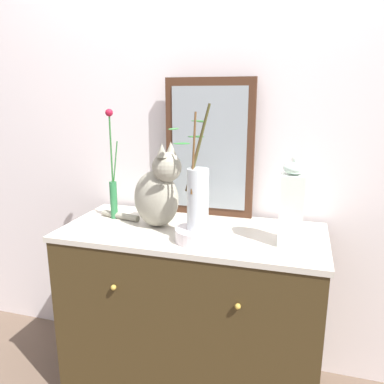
{
  "coord_description": "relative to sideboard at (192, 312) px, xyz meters",
  "views": [
    {
      "loc": [
        0.46,
        -1.58,
        1.46
      ],
      "look_at": [
        0.0,
        0.0,
        1.04
      ],
      "focal_mm": 35.51,
      "sensor_mm": 36.0,
      "label": 1
    }
  ],
  "objects": [
    {
      "name": "sideboard",
      "position": [
        0.0,
        0.0,
        0.0
      ],
      "size": [
        1.2,
        0.56,
        0.86
      ],
      "color": "#3D2E16",
      "rests_on": "ground_plane"
    },
    {
      "name": "vase_slim_green",
      "position": [
        -0.42,
        0.06,
        0.6
      ],
      "size": [
        0.06,
        0.04,
        0.54
      ],
      "color": "#2A703E",
      "rests_on": "sideboard"
    },
    {
      "name": "mirror_leaning",
      "position": [
        0.02,
        0.25,
        0.77
      ],
      "size": [
        0.45,
        0.03,
        0.69
      ],
      "color": "#442718",
      "rests_on": "sideboard"
    },
    {
      "name": "jar_lidded_porcelain",
      "position": [
        0.44,
        -0.06,
        0.6
      ],
      "size": [
        0.09,
        0.09,
        0.37
      ],
      "color": "white",
      "rests_on": "sideboard"
    },
    {
      "name": "cat_sitting",
      "position": [
        -0.17,
        0.0,
        0.59
      ],
      "size": [
        0.45,
        0.21,
        0.4
      ],
      "color": "gray",
      "rests_on": "sideboard"
    },
    {
      "name": "wall_back",
      "position": [
        0.0,
        0.35,
        0.87
      ],
      "size": [
        4.4,
        0.08,
        2.6
      ],
      "primitive_type": "cube",
      "color": "silver",
      "rests_on": "ground_plane"
    },
    {
      "name": "bowl_porcelain",
      "position": [
        0.06,
        -0.12,
        0.46
      ],
      "size": [
        0.19,
        0.19,
        0.05
      ],
      "primitive_type": "cylinder",
      "color": "silver",
      "rests_on": "sideboard"
    },
    {
      "name": "vase_glass_clear",
      "position": [
        0.06,
        -0.12,
        0.63
      ],
      "size": [
        0.17,
        0.17,
        0.52
      ],
      "color": "silver",
      "rests_on": "bowl_porcelain"
    }
  ]
}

